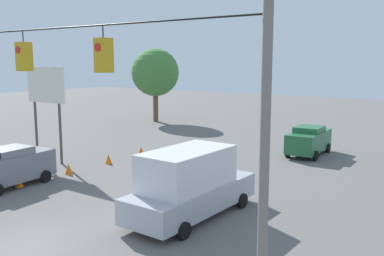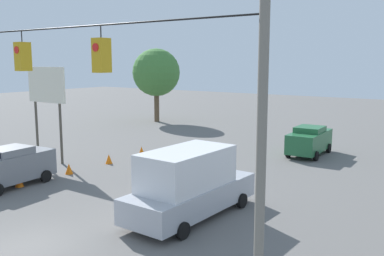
# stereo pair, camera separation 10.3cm
# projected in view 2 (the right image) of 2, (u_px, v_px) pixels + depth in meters

# --- Properties ---
(ground_plane) EXTENTS (140.00, 140.00, 0.00)m
(ground_plane) POSITION_uv_depth(u_px,v_px,m) (24.00, 249.00, 14.58)
(ground_plane) COLOR #605E5B
(box_truck_silver_crossing_near) EXTENTS (2.71, 6.51, 2.85)m
(box_truck_silver_crossing_near) POSITION_uv_depth(u_px,v_px,m) (189.00, 184.00, 17.42)
(box_truck_silver_crossing_near) COLOR #A8AAB2
(box_truck_silver_crossing_near) RESTS_ON ground_plane
(sedan_green_oncoming_deep) EXTENTS (2.20, 4.62, 1.97)m
(sedan_green_oncoming_deep) POSITION_uv_depth(u_px,v_px,m) (309.00, 140.00, 29.18)
(sedan_green_oncoming_deep) COLOR #236038
(sedan_green_oncoming_deep) RESTS_ON ground_plane
(sedan_grey_parked_shoulder) EXTENTS (2.25, 4.60, 2.03)m
(sedan_grey_parked_shoulder) POSITION_uv_depth(u_px,v_px,m) (10.00, 166.00, 21.77)
(sedan_grey_parked_shoulder) COLOR slate
(sedan_grey_parked_shoulder) RESTS_ON ground_plane
(traffic_cone_nearest) EXTENTS (0.44, 0.44, 0.60)m
(traffic_cone_nearest) POSITION_uv_depth(u_px,v_px,m) (19.00, 181.00, 21.81)
(traffic_cone_nearest) COLOR orange
(traffic_cone_nearest) RESTS_ON ground_plane
(traffic_cone_second) EXTENTS (0.44, 0.44, 0.60)m
(traffic_cone_second) POSITION_uv_depth(u_px,v_px,m) (69.00, 169.00, 24.30)
(traffic_cone_second) COLOR orange
(traffic_cone_second) RESTS_ON ground_plane
(traffic_cone_third) EXTENTS (0.44, 0.44, 0.60)m
(traffic_cone_third) POSITION_uv_depth(u_px,v_px,m) (109.00, 159.00, 26.78)
(traffic_cone_third) COLOR orange
(traffic_cone_third) RESTS_ON ground_plane
(traffic_cone_fourth) EXTENTS (0.44, 0.44, 0.60)m
(traffic_cone_fourth) POSITION_uv_depth(u_px,v_px,m) (142.00, 151.00, 29.24)
(traffic_cone_fourth) COLOR orange
(traffic_cone_fourth) RESTS_ON ground_plane
(roadside_billboard) EXTENTS (3.48, 0.16, 6.02)m
(roadside_billboard) POSITION_uv_depth(u_px,v_px,m) (47.00, 93.00, 26.83)
(roadside_billboard) COLOR #4C473D
(roadside_billboard) RESTS_ON ground_plane
(tree_horizon_left) EXTENTS (5.00, 5.00, 7.73)m
(tree_horizon_left) POSITION_uv_depth(u_px,v_px,m) (156.00, 73.00, 45.00)
(tree_horizon_left) COLOR brown
(tree_horizon_left) RESTS_ON ground_plane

